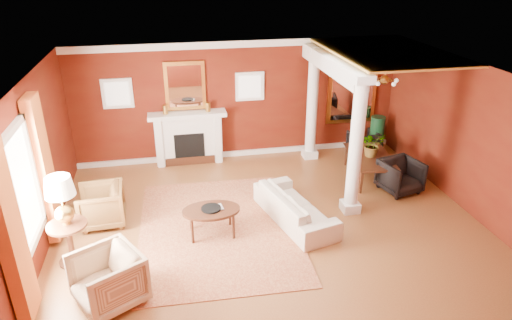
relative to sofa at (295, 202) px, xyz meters
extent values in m
plane|color=brown|center=(-0.51, -0.18, -0.40)|extent=(8.00, 8.00, 0.00)
cube|color=#5A1C0C|center=(-0.51, 3.32, 1.05)|extent=(8.00, 0.04, 2.90)
cube|color=#5A1C0C|center=(-0.51, -3.68, 1.05)|extent=(8.00, 0.04, 2.90)
cube|color=#5A1C0C|center=(-4.51, -0.18, 1.05)|extent=(0.04, 7.00, 2.90)
cube|color=#5A1C0C|center=(3.49, -0.18, 1.05)|extent=(0.04, 7.00, 2.90)
cube|color=white|center=(-0.51, -0.18, 2.50)|extent=(8.00, 7.00, 0.04)
cube|color=white|center=(-1.81, 3.15, 0.20)|extent=(1.60, 0.34, 1.20)
cube|color=black|center=(-1.81, 2.97, 0.05)|extent=(0.72, 0.03, 0.70)
cube|color=black|center=(-1.81, 2.97, -0.30)|extent=(1.20, 0.05, 0.20)
cube|color=white|center=(-1.81, 3.11, 0.84)|extent=(1.85, 0.42, 0.10)
cube|color=white|center=(-2.51, 3.12, 0.20)|extent=(0.16, 0.40, 1.20)
cube|color=white|center=(-1.11, 3.12, 0.20)|extent=(0.16, 0.40, 1.20)
cube|color=gold|center=(-1.81, 3.28, 1.50)|extent=(0.95, 0.06, 1.15)
cube|color=white|center=(-1.81, 3.24, 1.50)|extent=(0.78, 0.02, 0.98)
cube|color=white|center=(-3.36, 3.29, 1.40)|extent=(0.70, 0.06, 0.70)
cube|color=white|center=(-3.36, 3.25, 1.40)|extent=(0.54, 0.02, 0.54)
cube|color=white|center=(-0.26, 3.29, 1.40)|extent=(0.70, 0.06, 0.70)
cube|color=white|center=(-0.26, 3.25, 1.40)|extent=(0.54, 0.02, 0.54)
cube|color=white|center=(-4.50, -0.78, 1.15)|extent=(0.03, 1.30, 1.70)
cube|color=white|center=(-4.46, -1.48, 1.15)|extent=(0.08, 0.10, 1.90)
cube|color=white|center=(-4.46, -0.08, 1.15)|extent=(0.08, 0.10, 1.90)
cube|color=#A8511C|center=(-4.39, -1.78, 1.00)|extent=(0.18, 0.55, 2.60)
cube|color=#A8511C|center=(-4.39, 0.22, 1.00)|extent=(0.18, 0.55, 2.60)
cube|color=white|center=(1.19, 0.12, -0.30)|extent=(0.34, 0.34, 0.20)
cylinder|color=white|center=(1.19, 0.12, 1.05)|extent=(0.26, 0.26, 2.50)
cube|color=white|center=(1.19, 0.12, 2.32)|extent=(0.36, 0.36, 0.16)
cube|color=white|center=(1.19, 2.82, -0.30)|extent=(0.34, 0.34, 0.20)
cylinder|color=white|center=(1.19, 2.82, 1.05)|extent=(0.26, 0.26, 2.50)
cube|color=white|center=(1.19, 2.82, 2.32)|extent=(0.36, 0.36, 0.16)
cube|color=white|center=(1.19, 1.72, 2.22)|extent=(0.30, 3.20, 0.32)
cube|color=gold|center=(2.34, 1.57, 2.47)|extent=(2.30, 3.40, 0.04)
cube|color=gold|center=(2.39, 3.28, 1.15)|extent=(1.30, 0.06, 1.70)
cube|color=white|center=(2.39, 3.24, 1.15)|extent=(1.10, 0.02, 1.50)
cylinder|color=#BC903B|center=(2.39, 1.62, 2.17)|extent=(0.02, 0.02, 0.65)
sphere|color=#BC903B|center=(2.39, 1.62, 1.85)|extent=(0.20, 0.20, 0.20)
sphere|color=#F3E9CE|center=(2.67, 1.62, 1.82)|extent=(0.09, 0.09, 0.09)
sphere|color=#F3E9CE|center=(2.47, 1.88, 1.82)|extent=(0.09, 0.09, 0.09)
sphere|color=#F3E9CE|center=(2.16, 1.78, 1.82)|extent=(0.09, 0.09, 0.09)
sphere|color=#F3E9CE|center=(2.16, 1.45, 1.82)|extent=(0.09, 0.09, 0.09)
sphere|color=#F3E9CE|center=(2.47, 1.35, 1.82)|extent=(0.09, 0.09, 0.09)
cube|color=white|center=(-0.51, 3.28, 2.42)|extent=(8.00, 0.08, 0.16)
cube|color=white|center=(-0.51, 3.28, -0.34)|extent=(8.00, 0.08, 0.12)
cube|color=maroon|center=(-1.50, -0.02, -0.39)|extent=(3.04, 3.98, 0.02)
imported|color=beige|center=(0.00, 0.00, 0.00)|extent=(1.09, 2.14, 0.80)
imported|color=black|center=(-3.64, 0.62, 0.02)|extent=(0.81, 0.86, 0.84)
imported|color=tan|center=(-3.31, -1.67, 0.06)|extent=(1.17, 1.19, 0.92)
cylinder|color=black|center=(-1.63, -0.17, 0.10)|extent=(1.05, 1.05, 0.05)
cylinder|color=black|center=(-2.00, -0.40, -0.16)|extent=(0.05, 0.05, 0.48)
cylinder|color=black|center=(-1.26, -0.40, -0.16)|extent=(0.05, 0.05, 0.48)
cylinder|color=black|center=(-2.00, 0.06, -0.16)|extent=(0.05, 0.05, 0.48)
cylinder|color=black|center=(-1.26, 0.06, -0.16)|extent=(0.05, 0.05, 0.48)
imported|color=black|center=(-1.58, -0.15, 0.24)|extent=(0.17, 0.04, 0.23)
cylinder|color=black|center=(-4.01, -0.54, -0.38)|extent=(0.47, 0.47, 0.04)
cylinder|color=black|center=(-4.01, -0.54, -0.04)|extent=(0.10, 0.10, 0.72)
cylinder|color=black|center=(-4.01, -0.54, 0.32)|extent=(0.64, 0.64, 0.04)
sphere|color=#BC903B|center=(-4.01, -0.54, 0.54)|extent=(0.30, 0.30, 0.30)
cylinder|color=#BC903B|center=(-4.01, -0.54, 0.75)|extent=(0.03, 0.03, 0.32)
cone|color=#F3E9CE|center=(-4.01, -0.54, 1.04)|extent=(0.47, 0.47, 0.32)
imported|color=black|center=(2.19, 1.42, 0.04)|extent=(0.79, 1.65, 0.89)
imported|color=black|center=(2.55, 0.70, -0.01)|extent=(0.92, 0.88, 0.79)
imported|color=black|center=(2.57, 2.68, -0.06)|extent=(0.74, 0.70, 0.69)
sphere|color=#133B1F|center=(2.97, 2.82, -0.21)|extent=(0.41, 0.41, 0.41)
cylinder|color=#133B1F|center=(2.97, 2.82, 0.08)|extent=(0.36, 0.36, 0.96)
imported|color=#26591E|center=(2.18, 1.41, 0.71)|extent=(0.52, 0.58, 0.45)
camera|label=1|loc=(-2.23, -7.31, 4.36)|focal=32.00mm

